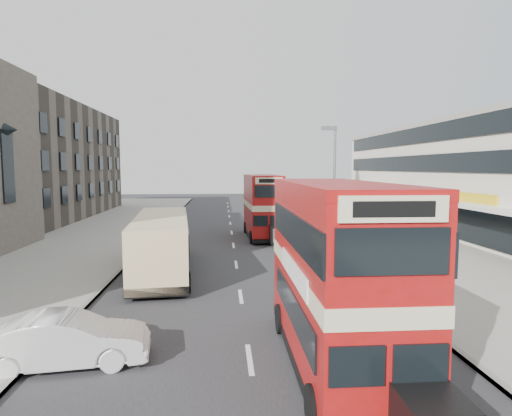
# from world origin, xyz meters

# --- Properties ---
(ground) EXTENTS (160.00, 160.00, 0.00)m
(ground) POSITION_xyz_m (0.00, 0.00, 0.00)
(ground) COLOR #28282B
(ground) RESTS_ON ground
(road_surface) EXTENTS (12.00, 90.00, 0.01)m
(road_surface) POSITION_xyz_m (0.00, 20.00, 0.01)
(road_surface) COLOR #28282B
(road_surface) RESTS_ON ground
(pavement_right) EXTENTS (12.00, 90.00, 0.15)m
(pavement_right) POSITION_xyz_m (12.00, 20.00, 0.07)
(pavement_right) COLOR gray
(pavement_right) RESTS_ON ground
(pavement_left) EXTENTS (12.00, 90.00, 0.15)m
(pavement_left) POSITION_xyz_m (-12.00, 20.00, 0.07)
(pavement_left) COLOR gray
(pavement_left) RESTS_ON ground
(kerb_left) EXTENTS (0.20, 90.00, 0.16)m
(kerb_left) POSITION_xyz_m (-6.10, 20.00, 0.07)
(kerb_left) COLOR gray
(kerb_left) RESTS_ON ground
(kerb_right) EXTENTS (0.20, 90.00, 0.16)m
(kerb_right) POSITION_xyz_m (6.10, 20.00, 0.07)
(kerb_right) COLOR gray
(kerb_right) RESTS_ON ground
(brick_terrace) EXTENTS (14.00, 28.00, 12.00)m
(brick_terrace) POSITION_xyz_m (-22.00, 38.00, 6.00)
(brick_terrace) COLOR #66594C
(brick_terrace) RESTS_ON ground
(commercial_row) EXTENTS (9.90, 46.20, 9.30)m
(commercial_row) POSITION_xyz_m (19.95, 22.00, 4.70)
(commercial_row) COLOR beige
(commercial_row) RESTS_ON ground
(street_lamp) EXTENTS (1.00, 0.20, 8.12)m
(street_lamp) POSITION_xyz_m (6.52, 18.00, 4.78)
(street_lamp) COLOR slate
(street_lamp) RESTS_ON ground
(bus_main) EXTENTS (2.47, 8.88, 4.89)m
(bus_main) POSITION_xyz_m (2.31, 1.41, 2.57)
(bus_main) COLOR black
(bus_main) RESTS_ON ground
(bus_second) EXTENTS (2.58, 8.57, 4.70)m
(bus_second) POSITION_xyz_m (2.37, 23.39, 2.48)
(bus_second) COLOR black
(bus_second) RESTS_ON ground
(coach) EXTENTS (3.56, 10.50, 2.73)m
(coach) POSITION_xyz_m (-3.90, 12.56, 1.61)
(coach) COLOR black
(coach) RESTS_ON ground
(car_left_front) EXTENTS (4.55, 2.07, 1.45)m
(car_left_front) POSITION_xyz_m (-5.02, 2.00, 0.72)
(car_left_front) COLOR white
(car_left_front) RESTS_ON ground
(car_right_a) EXTENTS (4.86, 2.48, 1.35)m
(car_right_a) POSITION_xyz_m (5.39, 14.24, 0.68)
(car_right_a) COLOR #A73410
(car_right_a) RESTS_ON ground
(car_right_b) EXTENTS (4.64, 2.36, 1.25)m
(car_right_b) POSITION_xyz_m (5.47, 21.41, 0.63)
(car_right_b) COLOR #C07F13
(car_right_b) RESTS_ON ground
(car_right_c) EXTENTS (4.10, 1.74, 1.39)m
(car_right_c) POSITION_xyz_m (4.92, 34.44, 0.69)
(car_right_c) COLOR #4F759F
(car_right_c) RESTS_ON ground
(pedestrian_near) EXTENTS (0.74, 0.71, 1.66)m
(pedestrian_near) POSITION_xyz_m (7.38, 12.45, 0.98)
(pedestrian_near) COLOR gray
(pedestrian_near) RESTS_ON pavement_right
(cyclist) EXTENTS (0.77, 1.98, 2.20)m
(cyclist) POSITION_xyz_m (4.85, 18.80, 0.73)
(cyclist) COLOR gray
(cyclist) RESTS_ON ground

